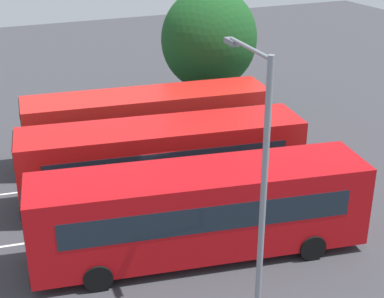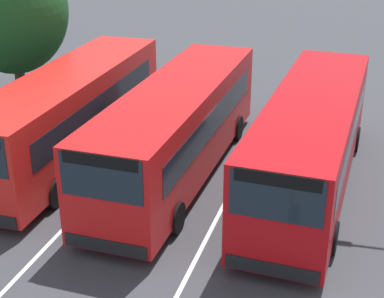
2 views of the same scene
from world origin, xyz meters
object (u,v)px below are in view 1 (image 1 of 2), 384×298
at_px(bus_center_right, 200,210).
at_px(street_lamp, 259,184).
at_px(bus_center_left, 162,158).
at_px(bus_far_left, 147,122).
at_px(depot_tree, 209,39).

distance_m(bus_center_right, street_lamp, 4.88).
height_order(bus_center_left, street_lamp, street_lamp).
distance_m(bus_far_left, street_lamp, 12.58).
distance_m(bus_center_left, depot_tree, 10.35).
xyz_separation_m(bus_far_left, bus_center_right, (1.10, 8.22, 0.00)).
xyz_separation_m(bus_center_left, bus_center_right, (0.32, 4.27, 0.00)).
relative_size(bus_center_left, street_lamp, 1.43).
distance_m(bus_center_right, depot_tree, 14.11).
bearing_deg(bus_center_right, depot_tree, -106.46).
bearing_deg(depot_tree, street_lamp, 68.95).
xyz_separation_m(bus_far_left, street_lamp, (1.28, 12.19, 2.82)).
height_order(bus_center_right, street_lamp, street_lamp).
relative_size(bus_far_left, street_lamp, 1.43).
bearing_deg(depot_tree, bus_center_right, 63.75).
bearing_deg(bus_far_left, bus_center_left, 85.62).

